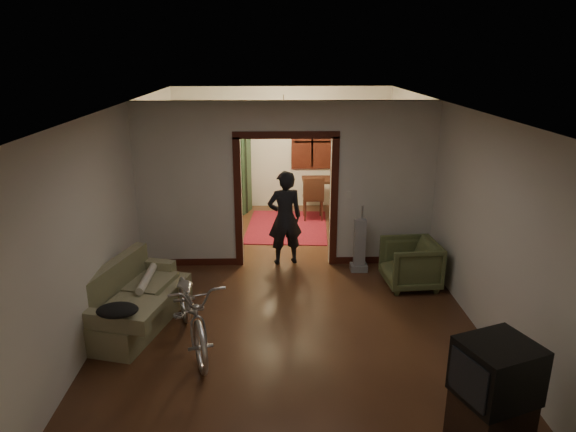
{
  "coord_description": "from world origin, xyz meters",
  "views": [
    {
      "loc": [
        -0.22,
        -7.59,
        3.55
      ],
      "look_at": [
        0.0,
        -0.3,
        1.2
      ],
      "focal_mm": 32.0,
      "sensor_mm": 36.0,
      "label": 1
    }
  ],
  "objects_px": {
    "armchair": "(410,264)",
    "locker": "(228,171)",
    "bicycle": "(192,309)",
    "desk": "(327,197)",
    "person": "(285,218)",
    "sofa": "(135,295)"
  },
  "relations": [
    {
      "from": "person",
      "to": "armchair",
      "type": "bearing_deg",
      "value": 140.5
    },
    {
      "from": "bicycle",
      "to": "desk",
      "type": "xyz_separation_m",
      "value": [
        2.24,
        5.4,
        -0.09
      ]
    },
    {
      "from": "bicycle",
      "to": "person",
      "type": "height_order",
      "value": "person"
    },
    {
      "from": "sofa",
      "to": "bicycle",
      "type": "xyz_separation_m",
      "value": [
        0.85,
        -0.55,
        0.07
      ]
    },
    {
      "from": "sofa",
      "to": "desk",
      "type": "bearing_deg",
      "value": 72.79
    },
    {
      "from": "bicycle",
      "to": "person",
      "type": "xyz_separation_m",
      "value": [
        1.22,
        2.6,
        0.33
      ]
    },
    {
      "from": "armchair",
      "to": "desk",
      "type": "height_order",
      "value": "desk"
    },
    {
      "from": "person",
      "to": "desk",
      "type": "relative_size",
      "value": 1.5
    },
    {
      "from": "person",
      "to": "bicycle",
      "type": "bearing_deg",
      "value": 52.42
    },
    {
      "from": "armchair",
      "to": "person",
      "type": "xyz_separation_m",
      "value": [
        -1.94,
        0.99,
        0.45
      ]
    },
    {
      "from": "armchair",
      "to": "desk",
      "type": "relative_size",
      "value": 0.75
    },
    {
      "from": "armchair",
      "to": "desk",
      "type": "xyz_separation_m",
      "value": [
        -0.93,
        3.79,
        0.03
      ]
    },
    {
      "from": "locker",
      "to": "desk",
      "type": "xyz_separation_m",
      "value": [
        2.23,
        -0.34,
        -0.53
      ]
    },
    {
      "from": "person",
      "to": "sofa",
      "type": "bearing_deg",
      "value": 32.21
    },
    {
      "from": "armchair",
      "to": "locker",
      "type": "height_order",
      "value": "locker"
    },
    {
      "from": "armchair",
      "to": "locker",
      "type": "bearing_deg",
      "value": -146.53
    },
    {
      "from": "bicycle",
      "to": "locker",
      "type": "distance_m",
      "value": 5.75
    },
    {
      "from": "bicycle",
      "to": "locker",
      "type": "bearing_deg",
      "value": 72.03
    },
    {
      "from": "armchair",
      "to": "desk",
      "type": "bearing_deg",
      "value": -170.23
    },
    {
      "from": "armchair",
      "to": "locker",
      "type": "distance_m",
      "value": 5.23
    },
    {
      "from": "armchair",
      "to": "locker",
      "type": "xyz_separation_m",
      "value": [
        -3.16,
        4.13,
        0.56
      ]
    },
    {
      "from": "sofa",
      "to": "armchair",
      "type": "bearing_deg",
      "value": 30.0
    }
  ]
}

